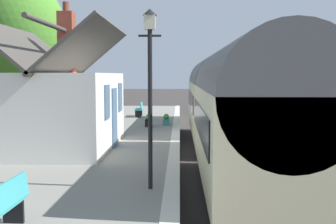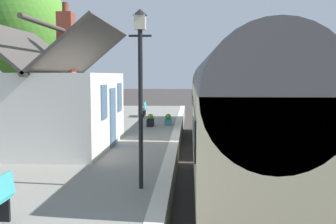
% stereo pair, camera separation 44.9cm
% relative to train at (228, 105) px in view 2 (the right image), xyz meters
% --- Properties ---
extents(ground_plane, '(160.00, 160.00, 0.00)m').
position_rel_train_xyz_m(ground_plane, '(1.60, 0.90, -2.22)').
color(ground_plane, '#383330').
extents(platform, '(32.00, 6.48, 0.81)m').
position_rel_train_xyz_m(platform, '(1.60, 5.14, -1.81)').
color(platform, gray).
rests_on(platform, ground).
extents(platform_edge_coping, '(32.00, 0.36, 0.02)m').
position_rel_train_xyz_m(platform_edge_coping, '(1.60, 2.08, -1.40)').
color(platform_edge_coping, beige).
rests_on(platform_edge_coping, platform).
extents(rail_near, '(52.00, 0.08, 0.14)m').
position_rel_train_xyz_m(rail_near, '(1.60, -0.72, -2.15)').
color(rail_near, gray).
rests_on(rail_near, ground).
extents(rail_far, '(52.00, 0.08, 0.14)m').
position_rel_train_xyz_m(rail_far, '(1.60, 0.72, -2.15)').
color(rail_far, gray).
rests_on(rail_far, ground).
extents(train, '(17.73, 2.73, 4.32)m').
position_rel_train_xyz_m(train, '(0.00, 0.00, 0.00)').
color(train, black).
rests_on(train, ground).
extents(station_building, '(5.92, 3.96, 5.24)m').
position_rel_train_xyz_m(station_building, '(-1.65, 6.10, 0.06)').
color(station_building, white).
rests_on(station_building, platform).
extents(bench_near_building, '(1.41, 0.47, 0.88)m').
position_rel_train_xyz_m(bench_near_building, '(8.95, 4.37, -0.93)').
color(bench_near_building, teal).
rests_on(bench_near_building, platform).
extents(planter_edge_far, '(0.81, 0.32, 0.56)m').
position_rel_train_xyz_m(planter_edge_far, '(5.04, 2.60, -1.14)').
color(planter_edge_far, teal).
rests_on(planter_edge_far, platform).
extents(planter_under_sign, '(0.74, 0.32, 0.62)m').
position_rel_train_xyz_m(planter_under_sign, '(4.33, 3.45, -1.11)').
color(planter_under_sign, black).
rests_on(planter_under_sign, platform).
extents(lamp_post_platform, '(0.32, 0.50, 3.99)m').
position_rel_train_xyz_m(lamp_post_platform, '(-6.61, 2.56, 1.35)').
color(lamp_post_platform, black).
rests_on(lamp_post_platform, platform).
extents(tree_distant, '(4.66, 4.81, 8.84)m').
position_rel_train_xyz_m(tree_distant, '(7.47, 10.90, 3.64)').
color(tree_distant, '#4C3828').
rests_on(tree_distant, ground).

